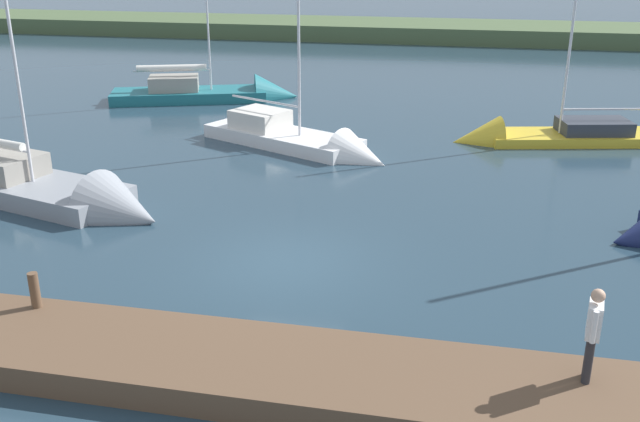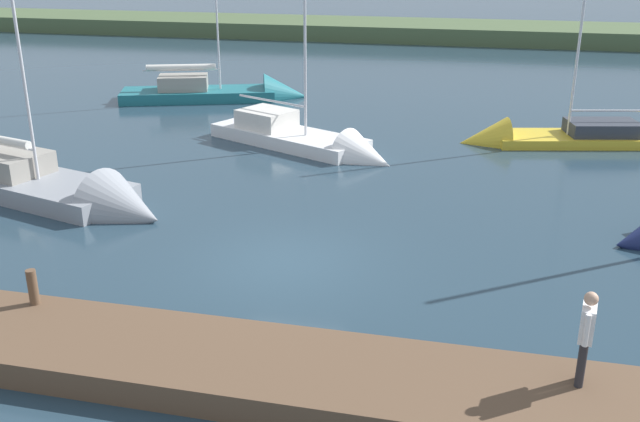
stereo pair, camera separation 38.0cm
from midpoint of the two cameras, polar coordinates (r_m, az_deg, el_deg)
ground_plane at (r=17.44m, az=-2.12°, el=-4.14°), size 200.00×200.00×0.00m
far_shoreline at (r=58.77m, az=9.23°, el=13.39°), size 180.00×8.00×2.40m
dock_pier at (r=13.21m, az=-7.88°, el=-11.92°), size 27.04×2.44×0.52m
mooring_post_near at (r=15.33m, az=-21.23°, el=-5.67°), size 0.20×0.20×0.74m
sailboat_mid_channel at (r=29.01m, az=17.76°, el=5.33°), size 8.05×3.71×9.49m
sailboat_far_left at (r=26.80m, az=-0.16°, el=5.15°), size 7.98×5.28×9.35m
sailboat_behind_pier at (r=22.97m, az=-20.15°, el=1.38°), size 10.09×4.92×11.10m
sailboat_near_dock at (r=35.77m, az=-6.84°, el=9.10°), size 9.20×5.11×10.19m
person_on_dock at (r=12.44m, az=21.27°, el=-8.97°), size 0.29×0.63×1.67m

